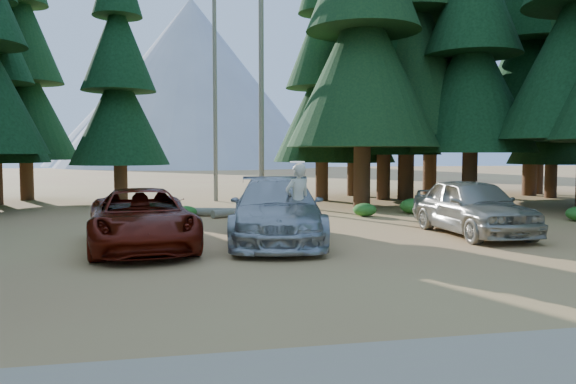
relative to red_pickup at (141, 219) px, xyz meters
name	(u,v)px	position (x,y,z in m)	size (l,w,h in m)	color
ground	(331,265)	(3.96, -2.82, -0.73)	(160.00, 160.00, 0.00)	#B2764B
forest_belt_north	(243,202)	(3.96, 12.18, -0.73)	(36.00, 7.00, 22.00)	black
snag_front	(261,72)	(4.76, 11.68, 5.27)	(0.24, 0.24, 12.00)	#6B6555
snag_back	(215,97)	(2.76, 13.18, 4.27)	(0.20, 0.20, 10.00)	#6B6555
mountain_peak	(176,92)	(1.37, 85.42, 11.98)	(48.00, 50.00, 28.00)	#9B9DA4
red_pickup	(141,219)	(0.00, 0.00, 0.00)	(2.41, 5.22, 1.45)	#601208
silver_minivan_center	(277,210)	(3.40, 0.39, 0.10)	(2.33, 5.72, 1.66)	#ADB0B6
silver_minivan_right	(472,206)	(9.06, 0.50, 0.08)	(1.90, 4.73, 1.61)	#A5A193
frisbee_player	(298,201)	(3.75, -0.61, 0.42)	(0.79, 0.66, 1.91)	beige
log_left	(258,211)	(3.88, 6.93, -0.58)	(0.29, 0.29, 4.10)	#6B6555
log_mid	(234,212)	(2.91, 6.44, -0.57)	(0.31, 0.31, 3.76)	#6B6555
log_right	(478,214)	(11.40, 4.18, -0.58)	(0.29, 0.29, 4.50)	#6B6555
shrub_far_left	(160,218)	(0.33, 4.14, -0.45)	(1.00, 1.00, 0.55)	#21601D
shrub_left	(186,212)	(1.20, 6.39, -0.51)	(0.77, 0.77, 0.42)	#21601D
shrub_center_left	(145,216)	(-0.14, 4.77, -0.45)	(0.98, 0.98, 0.54)	#21601D
shrub_center_right	(263,212)	(3.82, 5.25, -0.48)	(0.91, 0.91, 0.50)	#21601D
shrub_right	(365,210)	(7.63, 5.55, -0.49)	(0.86, 0.86, 0.48)	#21601D
shrub_far_right	(414,206)	(9.76, 6.01, -0.44)	(1.05, 1.05, 0.58)	#21601D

